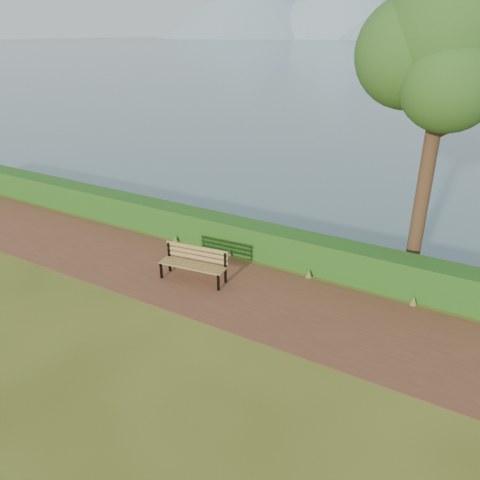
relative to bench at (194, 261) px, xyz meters
The scene contains 5 objects.
ground 1.34m from the bench, 15.25° to the right, with size 140.00×140.00×0.00m, color #4A5418.
path 1.30m from the bench, ahead, with size 40.00×3.40×0.01m, color brown.
hedge 2.56m from the bench, 62.77° to the left, with size 32.00×0.85×1.00m, color #153F12.
bench is the anchor object (origin of this frame).
tree 8.36m from the bench, 32.50° to the left, with size 4.26×3.49×8.31m.
Camera 1 is at (5.89, -9.13, 6.49)m, focal length 35.00 mm.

